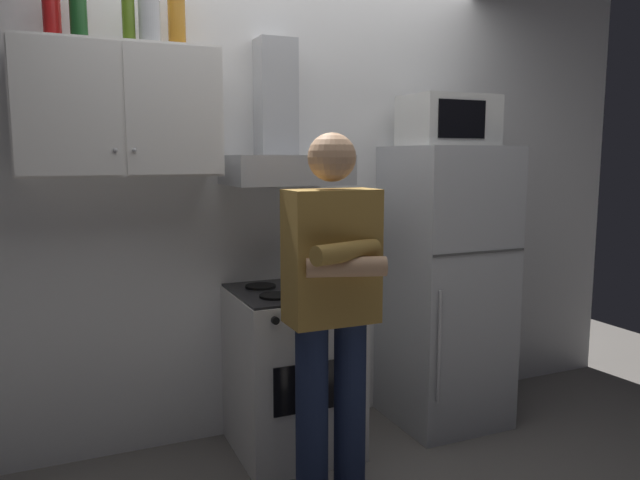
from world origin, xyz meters
TOP-DOWN VIEW (x-y plane):
  - ground_plane at (0.00, 0.00)m, footprint 7.00×7.00m
  - back_wall_tiled at (0.00, 0.60)m, footprint 4.80×0.10m
  - upper_cabinet at (-0.85, 0.37)m, footprint 0.90×0.37m
  - stove_oven at (-0.05, 0.25)m, footprint 0.60×0.62m
  - range_hood at (-0.05, 0.38)m, footprint 0.60×0.44m
  - refrigerator at (0.90, 0.25)m, footprint 0.60×0.62m
  - microwave at (0.90, 0.27)m, footprint 0.48×0.37m
  - person_standing at (-0.10, -0.36)m, footprint 0.38×0.33m
  - bottle_olive_oil at (-0.79, 0.35)m, footprint 0.06×0.06m
  - bottle_canister_steel at (-0.70, 0.34)m, footprint 0.10×0.10m
  - bottle_soda_red at (-1.11, 0.41)m, footprint 0.08×0.08m
  - bottle_liquor_amber at (-0.56, 0.42)m, footprint 0.08×0.08m
  - bottle_wine_green at (-1.01, 0.35)m, footprint 0.07×0.07m

SIDE VIEW (x-z plane):
  - ground_plane at x=0.00m, z-range 0.00..0.00m
  - stove_oven at x=-0.05m, z-range 0.00..0.87m
  - refrigerator at x=0.90m, z-range 0.00..1.60m
  - person_standing at x=-0.10m, z-range 0.08..1.72m
  - back_wall_tiled at x=0.00m, z-range 0.00..2.70m
  - range_hood at x=-0.05m, z-range 1.22..1.97m
  - microwave at x=0.90m, z-range 1.60..1.88m
  - upper_cabinet at x=-0.85m, z-range 1.45..2.05m
  - bottle_canister_steel at x=-0.70m, z-range 2.04..2.26m
  - bottle_olive_oil at x=-0.79m, z-range 2.04..2.31m
  - bottle_soda_red at x=-1.11m, z-range 2.04..2.33m
  - bottle_liquor_amber at x=-0.56m, z-range 2.04..2.35m
  - bottle_wine_green at x=-1.01m, z-range 2.04..2.37m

